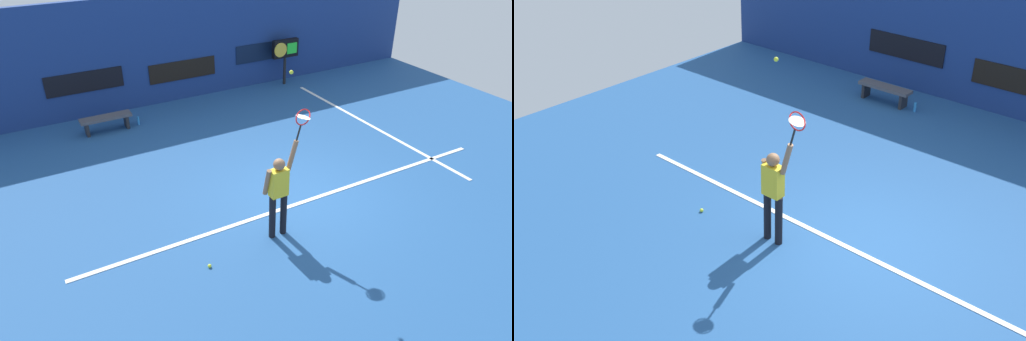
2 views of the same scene
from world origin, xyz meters
The scene contains 11 objects.
ground_plane centered at (0.00, 0.00, 0.00)m, with size 18.00×18.00×0.00m, color #23518C.
back_wall centered at (0.00, 6.66, 1.65)m, with size 18.00×0.20×3.30m, color navy.
sponsor_banner_center centered at (0.00, 6.54, 0.96)m, with size 2.20×0.03×0.60m, color black.
sponsor_banner_portside centered at (-3.00, 6.54, 1.09)m, with size 2.20×0.03×0.60m, color black.
court_baseline centered at (0.00, -0.31, 0.01)m, with size 10.00×0.10×0.01m, color white.
tennis_player centered at (-1.12, -0.98, 1.01)m, with size 0.64×0.31×1.98m.
tennis_racket centered at (-0.67, -0.98, 2.37)m, with size 0.39×0.27×0.63m.
tennis_ball centered at (-1.00, -1.07, 3.29)m, with size 0.07×0.07×0.07m, color #CCE033.
court_bench centered at (-2.82, 5.34, 0.34)m, with size 1.40×0.36×0.45m.
water_bottle centered at (-1.93, 5.34, 0.12)m, with size 0.07×0.07×0.24m, color #338CD8.
spare_ball centered at (-2.68, -1.19, 0.03)m, with size 0.07×0.07×0.07m, color #CCE033.
Camera 2 is at (4.21, -7.19, 6.16)m, focal length 41.59 mm.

